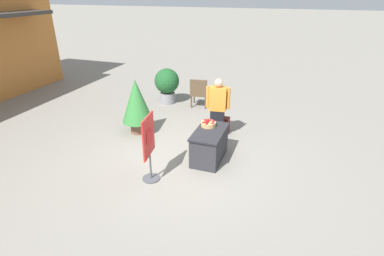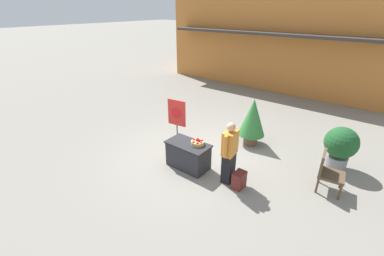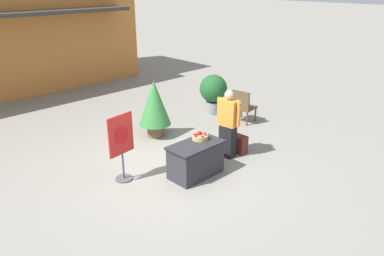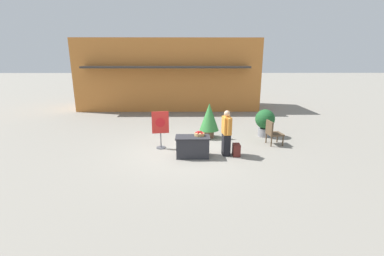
{
  "view_description": "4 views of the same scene",
  "coord_description": "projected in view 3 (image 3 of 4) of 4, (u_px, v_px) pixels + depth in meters",
  "views": [
    {
      "loc": [
        -5.46,
        -2.19,
        3.57
      ],
      "look_at": [
        0.51,
        -0.09,
        0.61
      ],
      "focal_mm": 28.0,
      "sensor_mm": 36.0,
      "label": 1
    },
    {
      "loc": [
        4.03,
        -5.12,
        3.95
      ],
      "look_at": [
        0.01,
        -0.04,
        0.87
      ],
      "focal_mm": 24.0,
      "sensor_mm": 36.0,
      "label": 2
    },
    {
      "loc": [
        -4.57,
        -5.49,
        3.83
      ],
      "look_at": [
        0.86,
        0.09,
        0.71
      ],
      "focal_mm": 35.0,
      "sensor_mm": 36.0,
      "label": 3
    },
    {
      "loc": [
        0.2,
        -8.87,
        3.2
      ],
      "look_at": [
        0.28,
        -0.67,
        1.03
      ],
      "focal_mm": 24.0,
      "sensor_mm": 36.0,
      "label": 4
    }
  ],
  "objects": [
    {
      "name": "patio_chair",
      "position": [
        243.0,
        105.0,
        10.52
      ],
      "size": [
        0.62,
        0.62,
        0.95
      ],
      "rotation": [
        0.0,
        0.0,
        0.13
      ],
      "color": "brown",
      "rests_on": "ground_plane"
    },
    {
      "name": "apple_basket",
      "position": [
        200.0,
        136.0,
        7.78
      ],
      "size": [
        0.34,
        0.34,
        0.16
      ],
      "color": "tan",
      "rests_on": "display_table"
    },
    {
      "name": "poster_board",
      "position": [
        122.0,
        145.0,
        7.39
      ],
      "size": [
        0.62,
        0.36,
        1.4
      ],
      "rotation": [
        0.0,
        0.0,
        -1.42
      ],
      "color": "#4C4C51",
      "rests_on": "ground_plane"
    },
    {
      "name": "potted_plant_far_right",
      "position": [
        213.0,
        91.0,
        11.23
      ],
      "size": [
        0.83,
        0.83,
        1.18
      ],
      "color": "gray",
      "rests_on": "ground_plane"
    },
    {
      "name": "backpack",
      "position": [
        239.0,
        144.0,
        8.79
      ],
      "size": [
        0.24,
        0.34,
        0.42
      ],
      "color": "maroon",
      "rests_on": "ground_plane"
    },
    {
      "name": "display_table",
      "position": [
        196.0,
        159.0,
        7.71
      ],
      "size": [
        1.16,
        0.64,
        0.71
      ],
      "color": "#2D2D33",
      "rests_on": "ground_plane"
    },
    {
      "name": "potted_plant_far_left",
      "position": [
        155.0,
        105.0,
        9.47
      ],
      "size": [
        0.82,
        0.82,
        1.49
      ],
      "color": "brown",
      "rests_on": "ground_plane"
    },
    {
      "name": "ground_plane",
      "position": [
        166.0,
        170.0,
        8.04
      ],
      "size": [
        120.0,
        120.0,
        0.0
      ],
      "primitive_type": "plane",
      "color": "gray"
    },
    {
      "name": "person_visitor",
      "position": [
        228.0,
        124.0,
        8.39
      ],
      "size": [
        0.31,
        0.61,
        1.58
      ],
      "rotation": [
        0.0,
        0.0,
        -3.03
      ],
      "color": "black",
      "rests_on": "ground_plane"
    }
  ]
}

